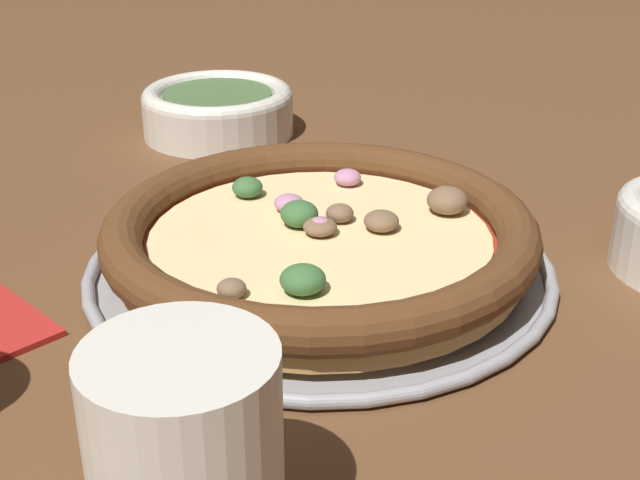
{
  "coord_description": "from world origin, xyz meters",
  "views": [
    {
      "loc": [
        0.51,
        0.12,
        0.28
      ],
      "look_at": [
        0.0,
        0.0,
        0.03
      ],
      "focal_mm": 50.0,
      "sensor_mm": 36.0,
      "label": 1
    }
  ],
  "objects_px": {
    "bowl_far": "(218,109)",
    "drinking_cup": "(186,459)",
    "pizza": "(320,236)",
    "pizza_tray": "(320,268)"
  },
  "relations": [
    {
      "from": "bowl_far",
      "to": "pizza_tray",
      "type": "bearing_deg",
      "value": 31.96
    },
    {
      "from": "pizza",
      "to": "bowl_far",
      "type": "distance_m",
      "value": 0.3
    },
    {
      "from": "pizza_tray",
      "to": "drinking_cup",
      "type": "height_order",
      "value": "drinking_cup"
    },
    {
      "from": "pizza_tray",
      "to": "drinking_cup",
      "type": "relative_size",
      "value": 3.15
    },
    {
      "from": "pizza_tray",
      "to": "pizza",
      "type": "distance_m",
      "value": 0.02
    },
    {
      "from": "pizza_tray",
      "to": "pizza",
      "type": "height_order",
      "value": "pizza"
    },
    {
      "from": "pizza",
      "to": "drinking_cup",
      "type": "relative_size",
      "value": 2.89
    },
    {
      "from": "pizza",
      "to": "drinking_cup",
      "type": "distance_m",
      "value": 0.26
    },
    {
      "from": "drinking_cup",
      "to": "pizza_tray",
      "type": "bearing_deg",
      "value": -178.62
    },
    {
      "from": "bowl_far",
      "to": "drinking_cup",
      "type": "distance_m",
      "value": 0.54
    }
  ]
}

